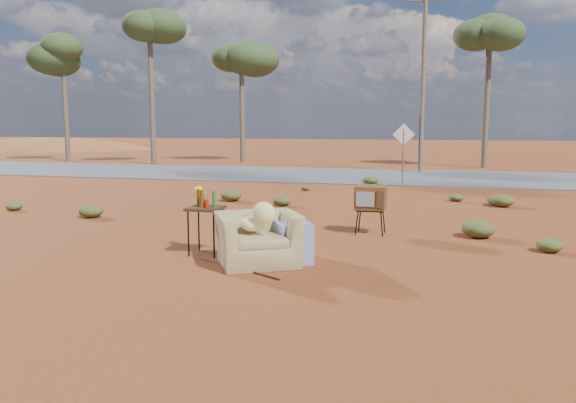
# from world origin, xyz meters

# --- Properties ---
(ground) EXTENTS (140.00, 140.00, 0.00)m
(ground) POSITION_xyz_m (0.00, 0.00, 0.00)
(ground) COLOR brown
(ground) RESTS_ON ground
(highway) EXTENTS (140.00, 7.00, 0.04)m
(highway) POSITION_xyz_m (0.00, 15.00, 0.02)
(highway) COLOR #565659
(highway) RESTS_ON ground
(dirt_mound) EXTENTS (26.00, 18.00, 2.00)m
(dirt_mound) POSITION_xyz_m (-30.00, 34.00, 0.00)
(dirt_mound) COLOR #9B5425
(dirt_mound) RESTS_ON ground
(armchair) EXTENTS (1.61, 1.51, 1.09)m
(armchair) POSITION_xyz_m (-0.01, -0.16, 0.51)
(armchair) COLOR #998353
(armchair) RESTS_ON ground
(tv_unit) EXTENTS (0.61, 0.50, 0.96)m
(tv_unit) POSITION_xyz_m (1.36, 2.65, 0.71)
(tv_unit) COLOR black
(tv_unit) RESTS_ON ground
(side_table) EXTENTS (0.57, 0.57, 1.12)m
(side_table) POSITION_xyz_m (-1.17, 0.24, 0.83)
(side_table) COLOR #3A2615
(side_table) RESTS_ON ground
(rusty_bar) EXTENTS (1.12, 0.68, 0.03)m
(rusty_bar) POSITION_xyz_m (-0.06, -0.73, 0.02)
(rusty_bar) COLOR #4C2514
(rusty_bar) RESTS_ON ground
(road_sign) EXTENTS (0.78, 0.06, 2.19)m
(road_sign) POSITION_xyz_m (1.50, 12.00, 1.50)
(road_sign) COLOR brown
(road_sign) RESTS_ON ground
(eucalyptus_far_left) EXTENTS (3.20, 3.20, 7.10)m
(eucalyptus_far_left) POSITION_xyz_m (-18.00, 20.00, 5.94)
(eucalyptus_far_left) COLOR brown
(eucalyptus_far_left) RESTS_ON ground
(eucalyptus_left) EXTENTS (3.20, 3.20, 8.10)m
(eucalyptus_left) POSITION_xyz_m (-12.00, 19.00, 6.92)
(eucalyptus_left) COLOR brown
(eucalyptus_left) RESTS_ON ground
(eucalyptus_near_left) EXTENTS (3.20, 3.20, 6.60)m
(eucalyptus_near_left) POSITION_xyz_m (-8.00, 22.00, 5.45)
(eucalyptus_near_left) COLOR brown
(eucalyptus_near_left) RESTS_ON ground
(eucalyptus_center) EXTENTS (3.20, 3.20, 7.60)m
(eucalyptus_center) POSITION_xyz_m (5.00, 21.00, 6.43)
(eucalyptus_center) COLOR brown
(eucalyptus_center) RESTS_ON ground
(utility_pole_center) EXTENTS (1.40, 0.20, 8.00)m
(utility_pole_center) POSITION_xyz_m (2.00, 17.50, 4.15)
(utility_pole_center) COLOR brown
(utility_pole_center) RESTS_ON ground
(scrub_patch) EXTENTS (17.49, 8.07, 0.33)m
(scrub_patch) POSITION_xyz_m (-0.82, 4.41, 0.14)
(scrub_patch) COLOR #515726
(scrub_patch) RESTS_ON ground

